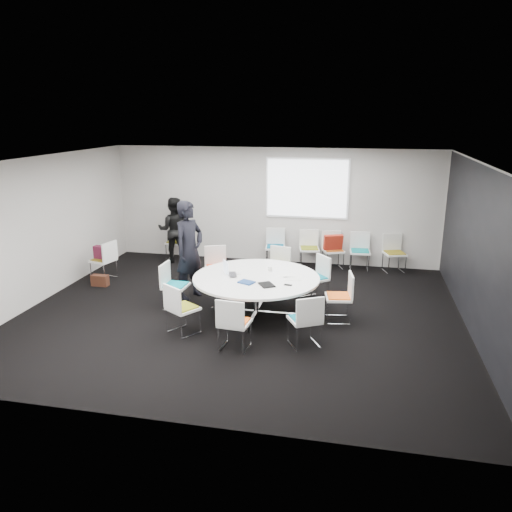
% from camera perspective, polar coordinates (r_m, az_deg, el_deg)
% --- Properties ---
extents(room_shell, '(8.08, 7.08, 2.88)m').
position_cam_1_polar(room_shell, '(8.89, -1.19, 1.82)').
color(room_shell, black).
rests_on(room_shell, ground).
extents(conference_table, '(2.30, 2.30, 0.73)m').
position_cam_1_polar(conference_table, '(9.09, 0.03, -3.47)').
color(conference_table, silver).
rests_on(conference_table, ground).
extents(projection_screen, '(1.90, 0.03, 1.35)m').
position_cam_1_polar(projection_screen, '(12.05, 5.84, 7.68)').
color(projection_screen, white).
rests_on(projection_screen, room_shell).
extents(chair_ring_a, '(0.52, 0.53, 0.88)m').
position_cam_1_polar(chair_ring_a, '(9.03, 9.44, -5.67)').
color(chair_ring_a, silver).
rests_on(chair_ring_a, ground).
extents(chair_ring_b, '(0.64, 0.64, 0.88)m').
position_cam_1_polar(chair_ring_b, '(9.97, 6.72, -3.45)').
color(chair_ring_b, silver).
rests_on(chair_ring_b, ground).
extents(chair_ring_c, '(0.56, 0.55, 0.88)m').
position_cam_1_polar(chair_ring_c, '(10.52, 2.38, -2.31)').
color(chair_ring_c, silver).
rests_on(chair_ring_c, ground).
extents(chair_ring_d, '(0.60, 0.59, 0.88)m').
position_cam_1_polar(chair_ring_d, '(10.58, -4.52, -2.23)').
color(chair_ring_d, silver).
rests_on(chair_ring_d, ground).
extents(chair_ring_e, '(0.46, 0.47, 0.88)m').
position_cam_1_polar(chair_ring_e, '(9.60, -9.19, -4.34)').
color(chair_ring_e, silver).
rests_on(chair_ring_e, ground).
extents(chair_ring_f, '(0.63, 0.63, 0.88)m').
position_cam_1_polar(chair_ring_f, '(8.51, -8.38, -7.01)').
color(chair_ring_f, silver).
rests_on(chair_ring_f, ground).
extents(chair_ring_g, '(0.50, 0.49, 0.88)m').
position_cam_1_polar(chair_ring_g, '(7.88, -2.47, -8.80)').
color(chair_ring_g, silver).
rests_on(chair_ring_g, ground).
extents(chair_ring_h, '(0.62, 0.61, 0.88)m').
position_cam_1_polar(chair_ring_h, '(8.02, 5.59, -8.39)').
color(chair_ring_h, silver).
rests_on(chair_ring_h, ground).
extents(chair_back_a, '(0.52, 0.51, 0.88)m').
position_cam_1_polar(chair_back_a, '(12.17, 2.21, 0.25)').
color(chair_back_a, silver).
rests_on(chair_back_a, ground).
extents(chair_back_b, '(0.53, 0.52, 0.88)m').
position_cam_1_polar(chair_back_b, '(12.08, 6.08, 0.05)').
color(chair_back_b, silver).
rests_on(chair_back_b, ground).
extents(chair_back_c, '(0.58, 0.58, 0.88)m').
position_cam_1_polar(chair_back_c, '(12.02, 8.77, -0.13)').
color(chair_back_c, silver).
rests_on(chair_back_c, ground).
extents(chair_back_d, '(0.49, 0.48, 0.88)m').
position_cam_1_polar(chair_back_d, '(12.03, 11.74, -0.27)').
color(chair_back_d, silver).
rests_on(chair_back_d, ground).
extents(chair_back_e, '(0.58, 0.57, 0.88)m').
position_cam_1_polar(chair_back_e, '(12.05, 15.47, -0.49)').
color(chair_back_e, silver).
rests_on(chair_back_e, ground).
extents(chair_spare_left, '(0.55, 0.56, 0.88)m').
position_cam_1_polar(chair_spare_left, '(11.59, -16.94, -1.26)').
color(chair_spare_left, silver).
rests_on(chair_spare_left, ground).
extents(chair_person_back, '(0.50, 0.49, 0.88)m').
position_cam_1_polar(chair_person_back, '(12.78, -9.01, 0.84)').
color(chair_person_back, silver).
rests_on(chair_person_back, ground).
extents(person_main, '(0.72, 0.84, 1.96)m').
position_cam_1_polar(person_main, '(9.91, -7.64, 0.67)').
color(person_main, black).
rests_on(person_main, ground).
extents(person_back, '(0.91, 0.79, 1.61)m').
position_cam_1_polar(person_back, '(12.51, -9.38, 2.99)').
color(person_back, black).
rests_on(person_back, ground).
extents(laptop, '(0.30, 0.37, 0.03)m').
position_cam_1_polar(laptop, '(9.12, -2.38, -2.13)').
color(laptop, '#333338').
rests_on(laptop, conference_table).
extents(laptop_lid, '(0.16, 0.27, 0.22)m').
position_cam_1_polar(laptop_lid, '(9.17, -3.49, -1.27)').
color(laptop_lid, silver).
rests_on(laptop_lid, conference_table).
extents(notebook_black, '(0.35, 0.37, 0.02)m').
position_cam_1_polar(notebook_black, '(8.59, 1.22, -3.30)').
color(notebook_black, black).
rests_on(notebook_black, conference_table).
extents(tablet_folio, '(0.32, 0.29, 0.03)m').
position_cam_1_polar(tablet_folio, '(8.70, -1.09, -3.01)').
color(tablet_folio, navy).
rests_on(tablet_folio, conference_table).
extents(papers_right, '(0.36, 0.32, 0.00)m').
position_cam_1_polar(papers_right, '(9.09, 3.42, -2.26)').
color(papers_right, white).
rests_on(papers_right, conference_table).
extents(papers_front, '(0.34, 0.27, 0.00)m').
position_cam_1_polar(papers_front, '(8.94, 4.20, -2.60)').
color(papers_front, white).
rests_on(papers_front, conference_table).
extents(cup, '(0.08, 0.08, 0.09)m').
position_cam_1_polar(cup, '(9.35, 1.61, -1.44)').
color(cup, white).
rests_on(cup, conference_table).
extents(phone, '(0.15, 0.09, 0.01)m').
position_cam_1_polar(phone, '(8.61, 3.68, -3.32)').
color(phone, black).
rests_on(phone, conference_table).
extents(maroon_bag, '(0.42, 0.21, 0.28)m').
position_cam_1_polar(maroon_bag, '(11.51, -17.14, 0.38)').
color(maroon_bag, '#58172D').
rests_on(maroon_bag, chair_spare_left).
extents(brown_bag, '(0.36, 0.16, 0.24)m').
position_cam_1_polar(brown_bag, '(11.23, -17.40, -2.68)').
color(brown_bag, '#3B1D13').
rests_on(brown_bag, ground).
extents(red_jacket, '(0.47, 0.31, 0.36)m').
position_cam_1_polar(red_jacket, '(11.69, 8.81, 1.56)').
color(red_jacket, maroon).
rests_on(red_jacket, chair_back_c).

